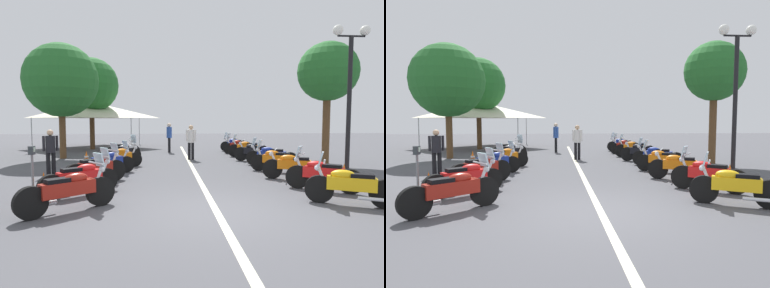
% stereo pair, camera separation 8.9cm
% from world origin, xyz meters
% --- Properties ---
extents(ground_plane, '(80.00, 80.00, 0.00)m').
position_xyz_m(ground_plane, '(0.00, 0.00, 0.00)').
color(ground_plane, '#4C4C51').
extents(lane_centre_stripe, '(22.39, 0.16, 0.01)m').
position_xyz_m(lane_centre_stripe, '(5.88, 0.00, 0.00)').
color(lane_centre_stripe, beige).
rests_on(lane_centre_stripe, ground_plane).
extents(motorcycle_left_row_0, '(1.52, 1.75, 1.22)m').
position_xyz_m(motorcycle_left_row_0, '(0.27, 3.12, 0.48)').
color(motorcycle_left_row_0, black).
rests_on(motorcycle_left_row_0, ground_plane).
extents(motorcycle_left_row_1, '(1.46, 1.75, 1.21)m').
position_xyz_m(motorcycle_left_row_1, '(1.81, 3.28, 0.47)').
color(motorcycle_left_row_1, black).
rests_on(motorcycle_left_row_1, ground_plane).
extents(motorcycle_left_row_2, '(1.42, 1.65, 1.23)m').
position_xyz_m(motorcycle_left_row_2, '(3.43, 3.22, 0.48)').
color(motorcycle_left_row_2, black).
rests_on(motorcycle_left_row_2, ground_plane).
extents(motorcycle_left_row_3, '(1.18, 1.85, 1.20)m').
position_xyz_m(motorcycle_left_row_3, '(5.11, 3.17, 0.46)').
color(motorcycle_left_row_3, black).
rests_on(motorcycle_left_row_3, ground_plane).
extents(motorcycle_left_row_4, '(1.21, 1.93, 0.98)m').
position_xyz_m(motorcycle_left_row_4, '(6.60, 3.05, 0.45)').
color(motorcycle_left_row_4, black).
rests_on(motorcycle_left_row_4, ground_plane).
extents(motorcycle_left_row_5, '(1.23, 1.79, 1.22)m').
position_xyz_m(motorcycle_left_row_5, '(8.28, 3.14, 0.47)').
color(motorcycle_left_row_5, black).
rests_on(motorcycle_left_row_5, ground_plane).
extents(motorcycle_left_row_6, '(1.50, 1.66, 1.21)m').
position_xyz_m(motorcycle_left_row_6, '(9.98, 3.29, 0.47)').
color(motorcycle_left_row_6, black).
rests_on(motorcycle_left_row_6, ground_plane).
extents(motorcycle_right_row_0, '(1.09, 1.84, 1.22)m').
position_xyz_m(motorcycle_right_row_0, '(0.31, -3.11, 0.47)').
color(motorcycle_right_row_0, black).
rests_on(motorcycle_right_row_0, ground_plane).
extents(motorcycle_right_row_1, '(1.33, 1.72, 1.22)m').
position_xyz_m(motorcycle_right_row_1, '(1.83, -3.21, 0.47)').
color(motorcycle_right_row_1, black).
rests_on(motorcycle_right_row_1, ground_plane).
extents(motorcycle_right_row_2, '(1.02, 1.90, 1.01)m').
position_xyz_m(motorcycle_right_row_2, '(3.52, -3.08, 0.46)').
color(motorcycle_right_row_2, black).
rests_on(motorcycle_right_row_2, ground_plane).
extents(motorcycle_right_row_3, '(1.12, 1.81, 1.21)m').
position_xyz_m(motorcycle_right_row_3, '(5.14, -3.05, 0.47)').
color(motorcycle_right_row_3, black).
rests_on(motorcycle_right_row_3, ground_plane).
extents(motorcycle_right_row_4, '(1.28, 1.93, 1.21)m').
position_xyz_m(motorcycle_right_row_4, '(6.61, -3.32, 0.47)').
color(motorcycle_right_row_4, black).
rests_on(motorcycle_right_row_4, ground_plane).
extents(motorcycle_right_row_5, '(1.14, 1.83, 1.02)m').
position_xyz_m(motorcycle_right_row_5, '(8.18, -3.07, 0.47)').
color(motorcycle_right_row_5, black).
rests_on(motorcycle_right_row_5, ground_plane).
extents(motorcycle_right_row_6, '(1.09, 1.96, 1.23)m').
position_xyz_m(motorcycle_right_row_6, '(9.87, -3.14, 0.48)').
color(motorcycle_right_row_6, black).
rests_on(motorcycle_right_row_6, ground_plane).
extents(motorcycle_right_row_7, '(1.24, 1.77, 1.20)m').
position_xyz_m(motorcycle_right_row_7, '(11.46, -3.07, 0.46)').
color(motorcycle_right_row_7, black).
rests_on(motorcycle_right_row_7, ground_plane).
extents(motorcycle_right_row_8, '(1.02, 1.86, 1.20)m').
position_xyz_m(motorcycle_right_row_8, '(13.00, -3.20, 0.46)').
color(motorcycle_right_row_8, black).
rests_on(motorcycle_right_row_8, ground_plane).
extents(street_lamp_twin_globe, '(0.32, 1.22, 4.96)m').
position_xyz_m(street_lamp_twin_globe, '(3.39, -4.83, 3.38)').
color(street_lamp_twin_globe, black).
rests_on(street_lamp_twin_globe, ground_plane).
extents(parking_meter, '(0.18, 0.13, 1.29)m').
position_xyz_m(parking_meter, '(1.86, 4.51, 0.90)').
color(parking_meter, slate).
rests_on(parking_meter, ground_plane).
extents(traffic_cone_0, '(0.36, 0.36, 0.61)m').
position_xyz_m(traffic_cone_0, '(1.90, 4.25, 0.29)').
color(traffic_cone_0, orange).
rests_on(traffic_cone_0, ground_plane).
extents(traffic_cone_1, '(0.36, 0.36, 0.61)m').
position_xyz_m(traffic_cone_1, '(7.85, 4.60, 0.29)').
color(traffic_cone_1, orange).
rests_on(traffic_cone_1, ground_plane).
extents(traffic_cone_2, '(0.36, 0.36, 0.61)m').
position_xyz_m(traffic_cone_2, '(2.86, -4.42, 0.29)').
color(traffic_cone_2, orange).
rests_on(traffic_cone_2, ground_plane).
extents(bystander_1, '(0.53, 0.32, 1.78)m').
position_xyz_m(bystander_1, '(12.90, 0.90, 1.05)').
color(bystander_1, black).
rests_on(bystander_1, ground_plane).
extents(bystander_2, '(0.32, 0.47, 1.62)m').
position_xyz_m(bystander_2, '(5.06, 5.15, 0.95)').
color(bystander_2, black).
rests_on(bystander_2, ground_plane).
extents(bystander_3, '(0.32, 0.49, 1.71)m').
position_xyz_m(bystander_3, '(9.18, -0.14, 1.01)').
color(bystander_3, black).
rests_on(bystander_3, ground_plane).
extents(roadside_tree_0, '(3.68, 3.68, 5.79)m').
position_xyz_m(roadside_tree_0, '(10.21, 6.32, 3.93)').
color(roadside_tree_0, brown).
rests_on(roadside_tree_0, ground_plane).
extents(roadside_tree_1, '(3.58, 3.58, 6.07)m').
position_xyz_m(roadside_tree_1, '(15.44, 6.02, 4.26)').
color(roadside_tree_1, brown).
rests_on(roadside_tree_1, ground_plane).
extents(roadside_tree_2, '(2.61, 2.61, 5.41)m').
position_xyz_m(roadside_tree_2, '(7.31, -6.07, 4.06)').
color(roadside_tree_2, brown).
rests_on(roadside_tree_2, ground_plane).
extents(event_tent, '(6.61, 6.61, 3.20)m').
position_xyz_m(event_tent, '(16.53, 6.21, 2.65)').
color(event_tent, beige).
rests_on(event_tent, ground_plane).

